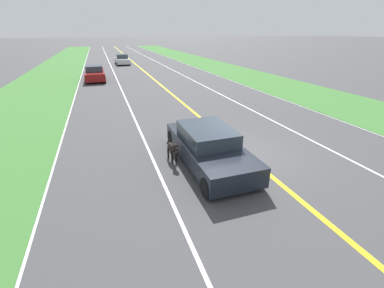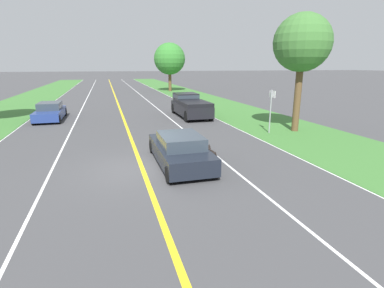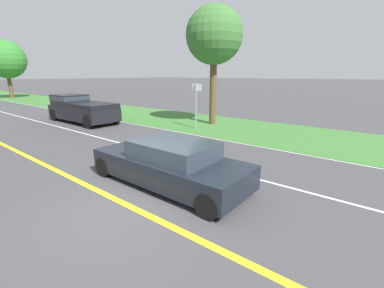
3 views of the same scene
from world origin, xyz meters
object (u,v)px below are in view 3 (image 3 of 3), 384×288
Objects in this scene: ego_car at (170,164)px; pickup_truck at (81,108)px; roadside_tree_right_near at (214,36)px; dog at (208,160)px; street_sign at (196,101)px; roadside_tree_right_far at (5,59)px.

pickup_truck is at bearing 72.37° from ego_car.
ego_car is 10.64m from roadside_tree_right_near.
dog is 0.43× the size of street_sign.
roadside_tree_right_near reaches higher than dog.
roadside_tree_right_far is (5.96, 36.30, 4.45)m from dog.
street_sign is at bearing -176.84° from roadside_tree_right_near.
dog is 12.42m from pickup_truck.
roadside_tree_right_near is (7.33, 4.83, 4.75)m from dog.
ego_car is 0.86× the size of pickup_truck.
roadside_tree_right_near is 2.67× the size of street_sign.
pickup_truck is 0.74× the size of roadside_tree_right_far.
street_sign is at bearing 32.32° from ego_car.
street_sign reaches higher than pickup_truck.
roadside_tree_right_far is at bearing 78.69° from ego_car.
roadside_tree_right_near is (4.83, -7.33, 4.37)m from pickup_truck.
roadside_tree_right_near reaches higher than pickup_truck.
pickup_truck reaches higher than dog.
pickup_truck is at bearing 72.91° from dog.
roadside_tree_right_far is 2.82× the size of street_sign.
street_sign is (5.47, 4.72, 1.12)m from dog.
ego_car is 1.81× the size of street_sign.
ego_car is 0.68× the size of roadside_tree_right_near.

